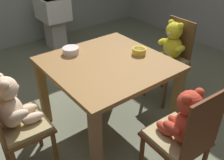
{
  "coord_description": "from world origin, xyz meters",
  "views": [
    {
      "loc": [
        1.55,
        -1.15,
        1.74
      ],
      "look_at": [
        0.0,
        0.05,
        0.52
      ],
      "focal_mm": 40.29,
      "sensor_mm": 36.0,
      "label": 1
    }
  ],
  "objects": [
    {
      "name": "dining_table",
      "position": [
        0.0,
        0.0,
        0.6
      ],
      "size": [
        1.0,
        1.0,
        0.73
      ],
      "color": "olive",
      "rests_on": "ground_plane"
    },
    {
      "name": "teddy_chair_near_front",
      "position": [
        0.01,
        -0.85,
        0.59
      ],
      "size": [
        0.43,
        0.38,
        0.92
      ],
      "rotation": [
        0.0,
        0.0,
        1.54
      ],
      "color": "brown",
      "rests_on": "ground_plane"
    },
    {
      "name": "teddy_chair_near_right",
      "position": [
        0.85,
        -0.01,
        0.59
      ],
      "size": [
        0.4,
        0.4,
        0.93
      ],
      "rotation": [
        0.0,
        0.0,
        3.09
      ],
      "color": "brown",
      "rests_on": "ground_plane"
    },
    {
      "name": "porridge_bowl_white_near_left",
      "position": [
        -0.34,
        -0.16,
        0.76
      ],
      "size": [
        0.15,
        0.15,
        0.06
      ],
      "color": "silver",
      "rests_on": "dining_table"
    },
    {
      "name": "porridge_bowl_yellow_far_center",
      "position": [
        0.05,
        0.33,
        0.75
      ],
      "size": [
        0.13,
        0.13,
        0.06
      ],
      "color": "yellow",
      "rests_on": "dining_table"
    },
    {
      "name": "teddy_chair_far_center",
      "position": [
        -0.0,
        0.85,
        0.6
      ],
      "size": [
        0.38,
        0.37,
        0.91
      ],
      "rotation": [
        0.0,
        0.0,
        -1.6
      ],
      "color": "brown",
      "rests_on": "ground_plane"
    },
    {
      "name": "ground_plane",
      "position": [
        0.0,
        0.0,
        -0.02
      ],
      "size": [
        5.2,
        5.2,
        0.04
      ],
      "color": "#6D715A"
    },
    {
      "name": "sink_basin",
      "position": [
        -2.05,
        0.49,
        0.53
      ],
      "size": [
        0.5,
        0.4,
        0.81
      ],
      "color": "#B7B2A8",
      "rests_on": "ground_plane"
    }
  ]
}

